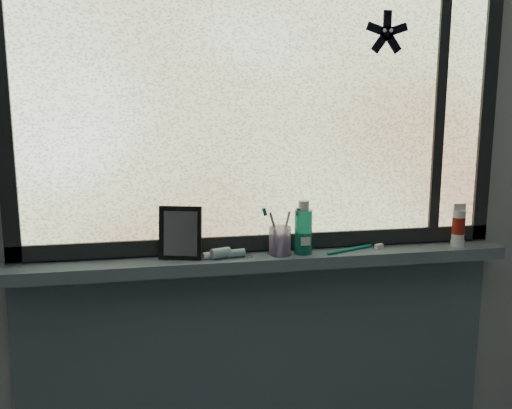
{
  "coord_description": "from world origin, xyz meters",
  "views": [
    {
      "loc": [
        -0.37,
        -0.51,
        1.52
      ],
      "look_at": [
        -0.07,
        1.05,
        1.22
      ],
      "focal_mm": 40.0,
      "sensor_mm": 36.0,
      "label": 1
    }
  ],
  "objects_px": {
    "mouthwash_bottle": "(303,227)",
    "cream_tube": "(459,224)",
    "vanity_mirror": "(180,233)",
    "toothbrush_cup": "(280,241)"
  },
  "relations": [
    {
      "from": "mouthwash_bottle",
      "to": "cream_tube",
      "type": "xyz_separation_m",
      "value": [
        0.54,
        -0.01,
        -0.01
      ]
    },
    {
      "from": "mouthwash_bottle",
      "to": "cream_tube",
      "type": "distance_m",
      "value": 0.54
    },
    {
      "from": "cream_tube",
      "to": "mouthwash_bottle",
      "type": "bearing_deg",
      "value": 179.15
    },
    {
      "from": "vanity_mirror",
      "to": "toothbrush_cup",
      "type": "bearing_deg",
      "value": 13.5
    },
    {
      "from": "vanity_mirror",
      "to": "cream_tube",
      "type": "xyz_separation_m",
      "value": [
        0.93,
        -0.02,
        -0.01
      ]
    },
    {
      "from": "mouthwash_bottle",
      "to": "cream_tube",
      "type": "height_order",
      "value": "mouthwash_bottle"
    },
    {
      "from": "vanity_mirror",
      "to": "mouthwash_bottle",
      "type": "height_order",
      "value": "vanity_mirror"
    },
    {
      "from": "vanity_mirror",
      "to": "mouthwash_bottle",
      "type": "xyz_separation_m",
      "value": [
        0.39,
        -0.01,
        0.0
      ]
    },
    {
      "from": "cream_tube",
      "to": "vanity_mirror",
      "type": "bearing_deg",
      "value": 178.68
    },
    {
      "from": "toothbrush_cup",
      "to": "cream_tube",
      "type": "height_order",
      "value": "cream_tube"
    }
  ]
}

